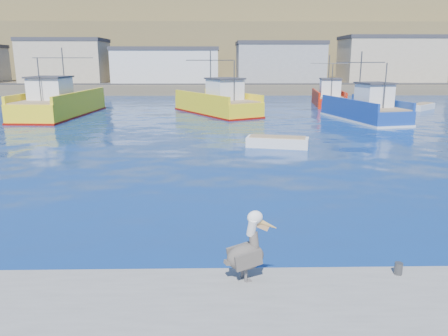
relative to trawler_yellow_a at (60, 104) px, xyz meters
name	(u,v)px	position (x,y,z in m)	size (l,w,h in m)	color
ground	(262,239)	(17.30, -31.76, -1.19)	(260.00, 260.00, 0.00)	navy
dock_bollards	(301,269)	(17.90, -35.16, -0.54)	(36.20, 0.20, 0.30)	#4C4C4C
far_shore	(220,46)	(17.31, 77.44, 7.79)	(200.00, 81.00, 24.00)	brown
trawler_yellow_a	(60,104)	(0.00, 0.00, 0.00)	(6.38, 14.31, 6.86)	yellow
trawler_yellow_b	(218,104)	(16.07, 1.55, -0.11)	(9.61, 12.54, 6.61)	yellow
trawler_blue	(365,110)	(29.97, -3.92, -0.19)	(5.94, 11.13, 6.42)	navy
boat_orange	(328,97)	(29.96, 9.77, -0.13)	(4.58, 9.12, 6.14)	red
skiff_mid	(277,143)	(19.91, -16.63, -0.91)	(4.24, 2.34, 0.87)	silver
skiff_far	(422,107)	(39.56, 4.96, -0.90)	(3.99, 3.88, 0.90)	silver
pelican	(247,251)	(16.57, -35.32, 0.04)	(1.35, 0.85, 1.71)	#595451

